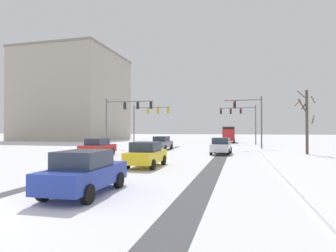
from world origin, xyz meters
name	(u,v)px	position (x,y,z in m)	size (l,w,h in m)	color
wheel_track_left_lane	(134,159)	(-1.25, 15.98, 0.00)	(0.71, 35.15, 0.01)	#4C4C51
wheel_track_right_lane	(218,161)	(5.59, 15.98, 0.00)	(1.14, 35.15, 0.01)	#4C4C51
sidewalk_kerb_right	(303,165)	(11.25, 14.38, 0.06)	(4.00, 35.15, 0.12)	white
traffic_signal_far_left	(148,115)	(-7.33, 37.89, 4.80)	(6.35, 0.50, 6.50)	#56565B
traffic_signal_near_right	(251,114)	(8.64, 30.01, 4.34)	(4.64, 0.40, 6.50)	#56565B
traffic_signal_near_left	(125,111)	(-7.26, 28.09, 4.81)	(6.52, 0.61, 6.50)	#56565B
traffic_signal_far_right	(241,116)	(7.47, 42.03, 4.79)	(6.01, 0.52, 6.50)	#56565B
car_grey_lead	(162,143)	(-1.83, 26.49, 0.82)	(1.96, 4.17, 1.62)	slate
car_white_second	(221,146)	(5.46, 22.15, 0.82)	(1.99, 4.18, 1.62)	silver
car_red_third	(98,147)	(-5.41, 17.48, 0.82)	(1.92, 4.15, 1.62)	red
car_yellow_cab_fourth	(146,154)	(1.36, 11.36, 0.82)	(1.85, 4.11, 1.62)	yellow
car_blue_fifth	(85,172)	(1.59, 3.58, 0.82)	(1.92, 4.14, 1.62)	#233899
box_truck_delivery	(229,134)	(5.27, 48.57, 1.63)	(2.45, 7.45, 3.02)	red
bare_tree_sidewalk_mid	(307,119)	(13.62, 24.11, 3.46)	(2.05, 2.05, 6.32)	brown
office_building_far_left_block	(75,97)	(-31.96, 54.71, 10.53)	(21.25, 21.64, 21.05)	#A89E8E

